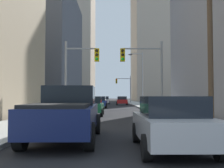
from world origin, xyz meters
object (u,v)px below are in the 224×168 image
Objects in this scene: sedan_red at (121,101)px; sedan_white at (103,100)px; traffic_signal_far_right at (123,85)px; pickup_truck_navy at (65,113)px; sedan_green at (90,106)px; traffic_signal_near_left at (79,66)px; traffic_signal_near_right at (143,65)px; sedan_blue at (98,102)px; sedan_silver at (170,123)px.

sedan_white is (-3.18, 5.42, 0.00)m from sedan_red.
pickup_truck_navy is at bearing -94.82° from traffic_signal_far_right.
traffic_signal_near_left reaches higher than sedan_green.
sedan_red is at bearing -59.59° from sedan_white.
traffic_signal_near_right and traffic_signal_far_right have the same top height.
traffic_signal_far_right is (4.28, 23.36, 3.25)m from sedan_blue.
sedan_blue and sedan_red have the same top height.
pickup_truck_navy is 26.58m from sedan_blue.
sedan_blue is (-3.32, 28.35, 0.00)m from sedan_silver.
pickup_truck_navy reaches higher than sedan_white.
sedan_blue and sedan_white have the same top height.
sedan_blue is 1.01× the size of sedan_white.
sedan_silver is 0.70× the size of traffic_signal_far_right.
sedan_silver is 45.93m from sedan_white.
traffic_signal_near_left and traffic_signal_far_right have the same top height.
traffic_signal_near_left reaches higher than sedan_silver.
sedan_silver is 51.82m from traffic_signal_far_right.
sedan_green and sedan_red have the same top height.
sedan_red is 0.70× the size of traffic_signal_near_right.
sedan_blue is at bearing 90.14° from pickup_truck_navy.
traffic_signal_near_left and traffic_signal_near_right have the same top height.
traffic_signal_near_right is at bearing 71.63° from pickup_truck_navy.
traffic_signal_near_left reaches higher than sedan_red.
traffic_signal_near_right is (5.17, 0.00, 0.03)m from traffic_signal_near_left.
sedan_green is at bearing -24.71° from traffic_signal_near_left.
traffic_signal_near_left is at bearing 155.29° from sedan_green.
sedan_silver is 14.25m from sedan_green.
pickup_truck_navy is 3.71m from sedan_silver.
pickup_truck_navy is at bearing -89.72° from sedan_green.
traffic_signal_far_right is at bearing 85.18° from pickup_truck_navy.
pickup_truck_navy is 1.29× the size of sedan_red.
sedan_blue is (-0.07, 26.58, -0.16)m from pickup_truck_navy.
pickup_truck_navy is 12.93m from traffic_signal_near_left.
traffic_signal_far_right reaches higher than sedan_blue.
traffic_signal_near_right reaches higher than sedan_green.
traffic_signal_near_right reaches higher than sedan_white.
traffic_signal_near_right is (4.16, 12.52, 3.09)m from pickup_truck_navy.
sedan_white is 0.70× the size of traffic_signal_far_right.
sedan_green is 5.35m from traffic_signal_near_right.
traffic_signal_near_right is (4.22, 0.44, 3.25)m from sedan_green.
traffic_signal_near_left is (-4.26, 14.29, 3.22)m from sedan_silver.
sedan_red is 0.70× the size of traffic_signal_far_right.
sedan_white is at bearing 89.35° from sedan_blue.
sedan_red is 26.32m from traffic_signal_near_right.
sedan_green and sedan_white have the same top height.
sedan_green is at bearing 103.46° from sedan_silver.
traffic_signal_far_right reaches higher than sedan_silver.
sedan_white is at bearing 87.93° from traffic_signal_near_left.
sedan_white is 0.70× the size of traffic_signal_near_right.
traffic_signal_near_right is at bearing -88.15° from sedan_red.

